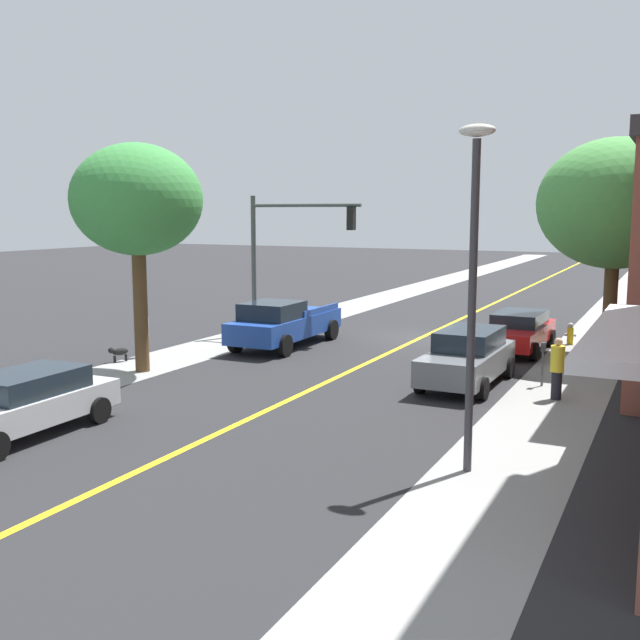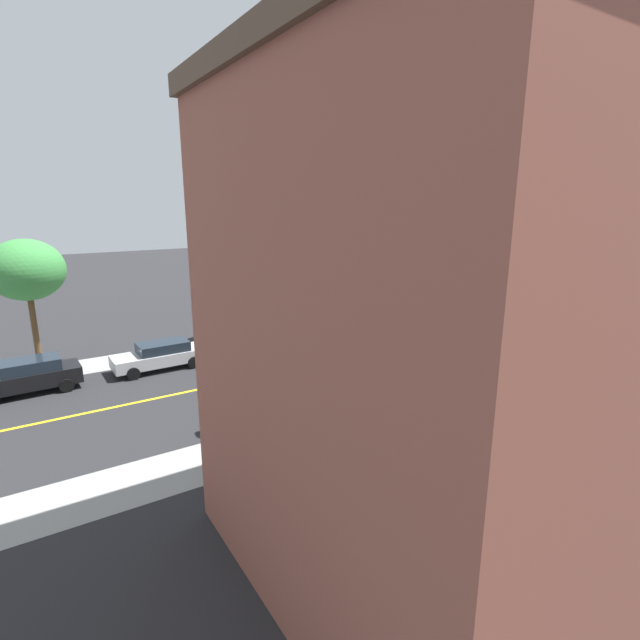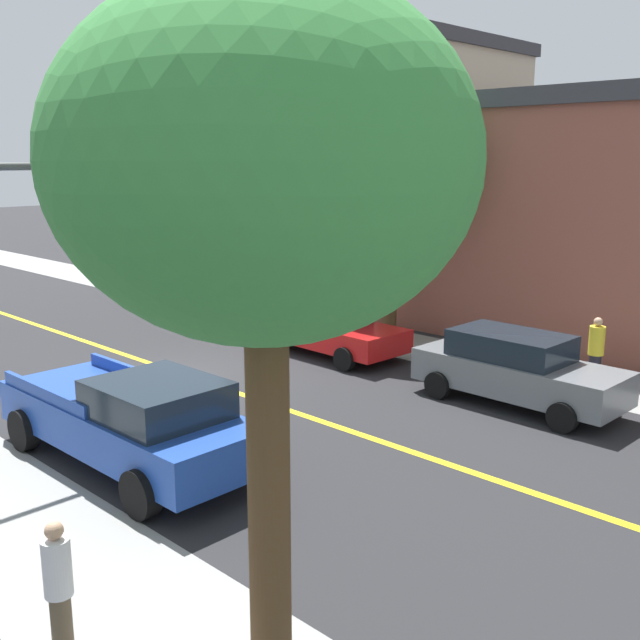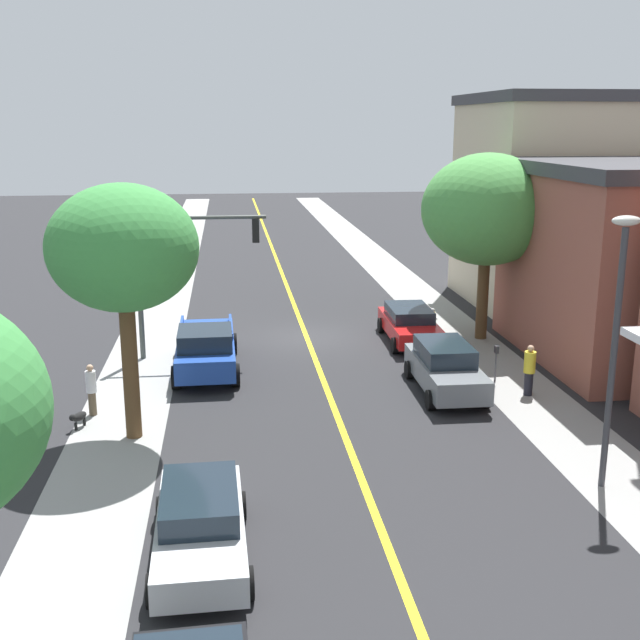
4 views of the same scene
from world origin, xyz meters
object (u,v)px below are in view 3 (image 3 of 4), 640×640
blue_pickup_truck (131,419)px  parking_meter (529,346)px  fire_hydrant (309,319)px  pedestrian_white_shirt (59,585)px  street_tree_left_far (392,163)px  street_tree_left_near (264,165)px  traffic_light_mast (21,249)px  grey_sedan_left_curb (516,368)px  red_sedan_left_curb (325,327)px  pedestrian_yellow_shirt (596,350)px

blue_pickup_truck → parking_meter: bearing=76.0°
fire_hydrant → pedestrian_white_shirt: (13.13, 9.26, 0.44)m
street_tree_left_far → pedestrian_white_shirt: bearing=26.1°
street_tree_left_near → parking_meter: 13.23m
traffic_light_mast → grey_sedan_left_curb: bearing=-30.0°
street_tree_left_far → red_sedan_left_curb: 5.52m
street_tree_left_near → pedestrian_white_shirt: (1.45, -1.89, -4.56)m
traffic_light_mast → red_sedan_left_curb: (-9.09, -1.11, -3.12)m
traffic_light_mast → grey_sedan_left_curb: (-8.84, 5.10, -3.03)m
red_sedan_left_curb → pedestrian_white_shirt: size_ratio=2.98×
grey_sedan_left_curb → pedestrian_yellow_shirt: size_ratio=2.77×
traffic_light_mast → pedestrian_yellow_shirt: size_ratio=3.35×
parking_meter → grey_sedan_left_curb: bearing=21.6°
fire_hydrant → grey_sedan_left_curb: bearing=78.0°
pedestrian_white_shirt → pedestrian_yellow_shirt: size_ratio=0.95×
blue_pickup_truck → grey_sedan_left_curb: bearing=67.6°
street_tree_left_far → fire_hydrant: size_ratio=8.99×
red_sedan_left_curb → blue_pickup_truck: size_ratio=0.82×
street_tree_left_far → red_sedan_left_curb: street_tree_left_far is taller
traffic_light_mast → pedestrian_white_shirt: 7.10m
red_sedan_left_curb → pedestrian_yellow_shirt: 7.27m
street_tree_left_near → red_sedan_left_curb: size_ratio=1.49×
pedestrian_yellow_shirt → street_tree_left_near: bearing=114.1°
fire_hydrant → parking_meter: 7.65m
street_tree_left_far → red_sedan_left_curb: bearing=3.1°
street_tree_left_near → traffic_light_mast: bearing=-97.6°
traffic_light_mast → pedestrian_white_shirt: bearing=-112.9°
red_sedan_left_curb → traffic_light_mast: bearing=-81.8°
fire_hydrant → pedestrian_yellow_shirt: (-0.86, 9.10, 0.48)m
red_sedan_left_curb → street_tree_left_near: bearing=-47.4°
parking_meter → blue_pickup_truck: 10.26m
fire_hydrant → grey_sedan_left_curb: size_ratio=0.18×
pedestrian_yellow_shirt → traffic_light_mast: bearing=78.2°
red_sedan_left_curb → blue_pickup_truck: (8.20, 3.04, 0.15)m
pedestrian_white_shirt → street_tree_left_far: bearing=100.6°
pedestrian_white_shirt → street_tree_left_near: bearing=21.9°
street_tree_left_near → grey_sedan_left_curb: 11.22m
parking_meter → street_tree_left_near: bearing=16.5°
grey_sedan_left_curb → blue_pickup_truck: 8.56m
fire_hydrant → traffic_light_mast: size_ratio=0.15×
street_tree_left_far → parking_meter: 7.27m
red_sedan_left_curb → pedestrian_yellow_shirt: size_ratio=2.82×
grey_sedan_left_curb → pedestrian_white_shirt: 11.37m
pedestrian_yellow_shirt → grey_sedan_left_curb: bearing=90.9°
fire_hydrant → grey_sedan_left_curb: (1.79, 8.44, 0.43)m
fire_hydrant → red_sedan_left_curb: bearing=55.3°
parking_meter → red_sedan_left_curb: red_sedan_left_curb is taller
street_tree_left_near → blue_pickup_truck: 7.66m
parking_meter → red_sedan_left_curb: size_ratio=0.27×
street_tree_left_near → grey_sedan_left_curb: bearing=-164.6°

